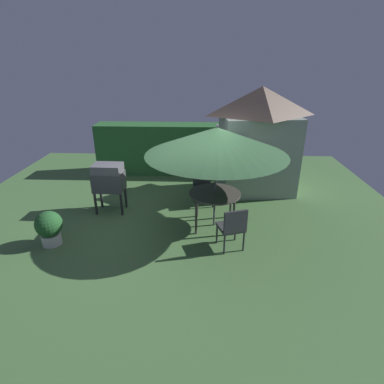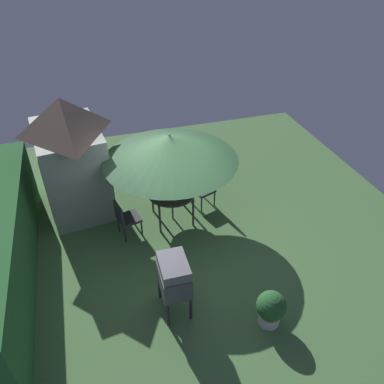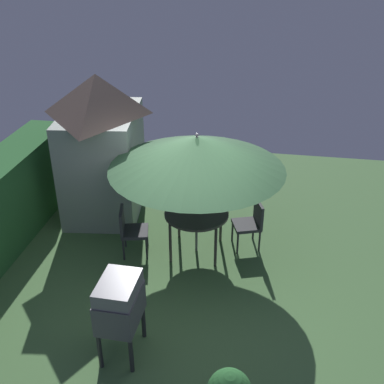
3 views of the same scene
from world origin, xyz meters
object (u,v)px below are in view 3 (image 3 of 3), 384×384
Objects in this scene: patio_table at (196,216)px; bbq_grill at (119,303)px; chair_near_shed at (251,221)px; chair_far_side at (130,228)px; garden_shed at (102,144)px; patio_umbrella at (197,153)px.

patio_table is 0.93× the size of bbq_grill.
chair_near_shed is (0.32, -0.94, -0.20)m from patio_table.
bbq_grill is 2.32m from chair_far_side.
garden_shed reaches higher than chair_far_side.
garden_shed reaches higher than patio_umbrella.
bbq_grill is 1.33× the size of chair_far_side.
patio_table is 2.57m from bbq_grill.
patio_umbrella is (-1.20, -2.07, 0.49)m from garden_shed.
bbq_grill reaches higher than chair_near_shed.
garden_shed reaches higher than patio_table.
garden_shed is 3.13× the size of chair_far_side.
chair_far_side is (2.23, 0.53, -0.33)m from bbq_grill.
chair_far_side is (-0.26, 1.14, -0.20)m from patio_table.
bbq_grill is at bearing 166.28° from patio_table.
patio_umbrella is at bearing -13.72° from bbq_grill.
garden_shed is 4.01m from bbq_grill.
patio_umbrella reaches higher than chair_near_shed.
bbq_grill is at bearing 151.13° from chair_near_shed.
garden_shed reaches higher than chair_near_shed.
chair_far_side is at bearing 103.03° from patio_umbrella.
patio_umbrella is 3.25× the size of chair_far_side.
garden_shed is 2.50m from patio_table.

